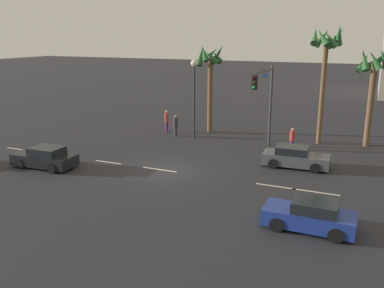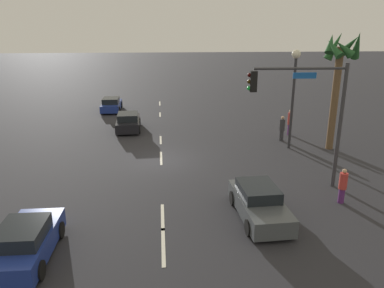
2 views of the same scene
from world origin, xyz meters
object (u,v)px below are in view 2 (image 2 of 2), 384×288
object	(u,v)px
palm_tree_2	(340,64)
traffic_signal	(310,106)
pedestrian_1	(290,122)
streetlamp	(294,81)
car_3	(128,122)
car_0	(111,105)
pedestrian_0	(282,128)
car_2	(26,242)
pedestrian_2	(343,185)
car_1	(259,203)

from	to	relation	value
palm_tree_2	traffic_signal	bearing A→B (deg)	-35.33
pedestrian_1	palm_tree_2	bearing A→B (deg)	25.32
streetlamp	pedestrian_1	size ratio (longest dim) A/B	3.32
car_3	pedestrian_1	xyz separation A→B (m)	(2.61, 12.17, 0.40)
traffic_signal	car_3	bearing A→B (deg)	-141.24
car_0	car_3	distance (m)	7.60
traffic_signal	streetlamp	distance (m)	6.40
car_3	pedestrian_1	bearing A→B (deg)	77.89
car_3	pedestrian_0	world-z (taller)	pedestrian_0
car_2	pedestrian_1	bearing A→B (deg)	135.13
streetlamp	pedestrian_2	size ratio (longest dim) A/B	3.88
streetlamp	car_2	bearing A→B (deg)	-49.56
car_1	pedestrian_1	distance (m)	13.45
traffic_signal	pedestrian_1	xyz separation A→B (m)	(-9.35, 2.56, -3.13)
pedestrian_0	palm_tree_2	world-z (taller)	palm_tree_2
pedestrian_1	car_2	bearing A→B (deg)	-44.87
pedestrian_1	pedestrian_2	xyz separation A→B (m)	(11.25, -1.48, -0.17)
palm_tree_2	pedestrian_0	bearing A→B (deg)	-127.26
car_1	car_3	distance (m)	16.22
car_1	pedestrian_2	xyz separation A→B (m)	(-0.96, 4.12, 0.23)
car_0	streetlamp	bearing A→B (deg)	45.50
car_2	traffic_signal	size ratio (longest dim) A/B	0.65
car_1	traffic_signal	bearing A→B (deg)	133.27
car_2	pedestrian_1	distance (m)	20.36
car_2	car_1	bearing A→B (deg)	104.18
car_0	pedestrian_1	size ratio (longest dim) A/B	2.15
car_1	palm_tree_2	xyz separation A→B (m)	(-8.78, 7.23, 4.90)
traffic_signal	pedestrian_2	world-z (taller)	traffic_signal
car_0	car_1	world-z (taller)	car_1
pedestrian_0	palm_tree_2	size ratio (longest dim) A/B	0.24
car_1	car_2	bearing A→B (deg)	-75.82
pedestrian_1	pedestrian_2	size ratio (longest dim) A/B	1.17
car_2	pedestrian_0	size ratio (longest dim) A/B	2.22
car_2	pedestrian_0	xyz separation A→B (m)	(-13.03, 13.30, 0.30)
pedestrian_0	pedestrian_2	world-z (taller)	pedestrian_0
pedestrian_2	palm_tree_2	bearing A→B (deg)	158.30
car_1	pedestrian_1	bearing A→B (deg)	155.36
pedestrian_1	streetlamp	bearing A→B (deg)	-19.43
car_0	pedestrian_1	bearing A→B (deg)	55.42
streetlamp	pedestrian_0	distance (m)	3.94
pedestrian_1	car_0	bearing A→B (deg)	-124.58
car_0	car_1	xyz separation A→B (m)	(22.11, 8.75, 0.03)
car_1	pedestrian_1	world-z (taller)	pedestrian_1
car_3	streetlamp	world-z (taller)	streetlamp
pedestrian_2	car_2	bearing A→B (deg)	-76.15
traffic_signal	pedestrian_1	distance (m)	10.19
traffic_signal	streetlamp	xyz separation A→B (m)	(-6.23, 1.46, 0.32)
car_1	car_3	bearing A→B (deg)	-156.10
car_0	traffic_signal	distance (m)	22.85
pedestrian_1	pedestrian_2	world-z (taller)	pedestrian_1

